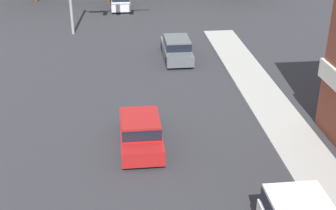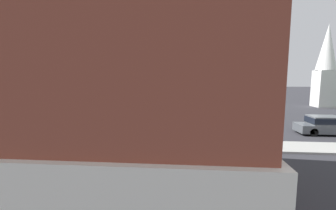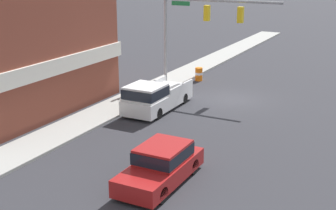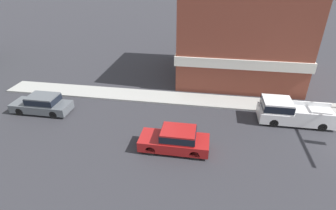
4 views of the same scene
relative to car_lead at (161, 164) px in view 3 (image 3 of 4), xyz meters
name	(u,v)px [view 3 (image 3 of 4)]	position (x,y,z in m)	size (l,w,h in m)	color
ground_plane	(231,99)	(1.61, -12.62, -0.81)	(200.00, 200.00, 0.00)	#2D2D33
sidewalk_curb	(155,88)	(7.31, -12.62, -0.74)	(2.40, 60.00, 0.14)	#9E9E99
near_signal_assembly	(200,19)	(4.80, -14.68, 4.03)	(8.52, 0.49, 6.61)	gray
car_lead	(161,164)	(0.00, 0.00, 0.00)	(1.88, 4.57, 1.57)	black
pickup_truck_parked	(154,97)	(4.87, -8.15, 0.09)	(2.08, 5.52, 1.83)	black
construction_barrel	(199,74)	(5.51, -16.22, -0.31)	(0.56, 0.56, 1.00)	orange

